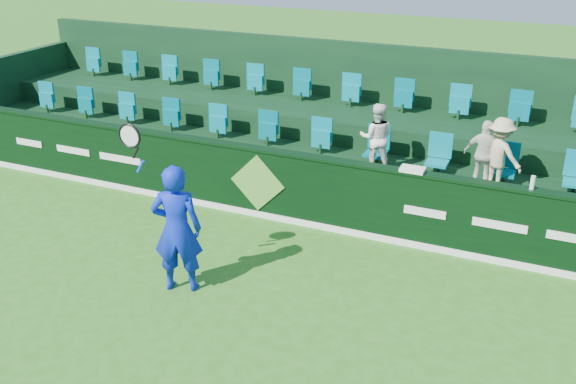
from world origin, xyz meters
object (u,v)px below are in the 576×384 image
at_px(spectator_right, 499,154).
at_px(drinks_bottle, 533,183).
at_px(spectator_left, 376,138).
at_px(spectator_middle, 484,155).
at_px(towel, 413,169).
at_px(tennis_player, 177,228).

relative_size(spectator_right, drinks_bottle, 5.87).
height_order(spectator_left, spectator_middle, spectator_left).
bearing_deg(spectator_left, towel, 114.88).
distance_m(tennis_player, drinks_bottle, 5.46).
bearing_deg(drinks_bottle, spectator_right, 119.28).
distance_m(spectator_left, spectator_middle, 1.95).
xyz_separation_m(spectator_right, towel, (-1.24, -1.12, -0.07)).
distance_m(spectator_left, drinks_bottle, 3.04).
bearing_deg(spectator_right, spectator_middle, 24.80).
xyz_separation_m(towel, drinks_bottle, (1.87, 0.00, 0.08)).
relative_size(spectator_middle, drinks_bottle, 5.50).
bearing_deg(tennis_player, spectator_left, 64.75).
relative_size(tennis_player, spectator_right, 2.04).
bearing_deg(spectator_left, spectator_middle, 164.39).
height_order(tennis_player, spectator_right, tennis_player).
bearing_deg(spectator_right, towel, 66.96).
relative_size(tennis_player, drinks_bottle, 11.96).
relative_size(tennis_player, spectator_middle, 2.17).
height_order(spectator_left, spectator_right, spectator_right).
distance_m(spectator_middle, towel, 1.50).
xyz_separation_m(spectator_middle, drinks_bottle, (0.87, -1.12, 0.05)).
bearing_deg(tennis_player, towel, 44.92).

